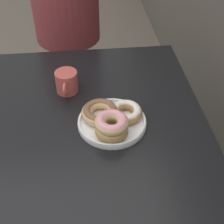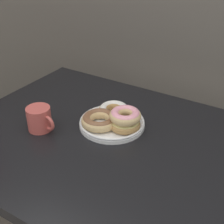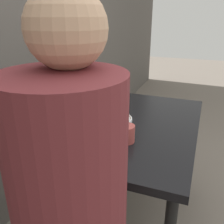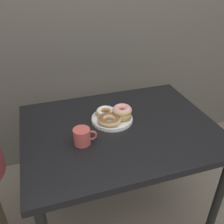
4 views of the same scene
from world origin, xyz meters
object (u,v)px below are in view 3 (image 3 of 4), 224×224
(donut_plate, at_px, (113,115))
(person_figure, at_px, (69,215))
(dining_table, at_px, (125,133))
(coffee_mug, at_px, (126,133))

(donut_plate, distance_m, person_figure, 0.83)
(donut_plate, xyz_separation_m, person_figure, (-0.81, -0.16, 0.01))
(donut_plate, relative_size, person_figure, 0.18)
(donut_plate, bearing_deg, dining_table, -77.13)
(person_figure, bearing_deg, donut_plate, 11.35)
(dining_table, bearing_deg, person_figure, -173.89)
(dining_table, bearing_deg, coffee_mug, -160.60)
(donut_plate, bearing_deg, coffee_mug, -144.51)
(dining_table, height_order, donut_plate, donut_plate)
(donut_plate, distance_m, coffee_mug, 0.27)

